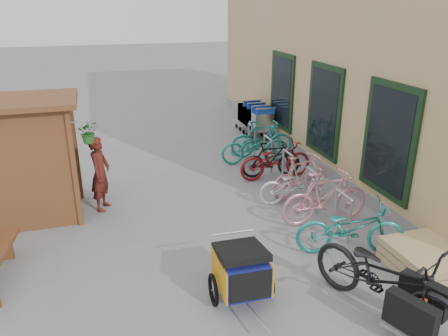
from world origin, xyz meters
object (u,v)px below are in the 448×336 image
object	(u,v)px
child_trailer	(241,269)
shopping_carts	(253,115)
person_kiosk	(100,173)
bike_6	(254,146)
bike_4	(275,160)
pallet_stack	(426,261)
bike_1	(325,198)
kiosk	(18,144)
cargo_bike	(386,279)
bike_2	(296,185)
bike_0	(350,228)
bike_5	(271,159)
bike_3	(301,175)
bike_7	(262,139)

from	to	relation	value
child_trailer	shopping_carts	bearing A→B (deg)	70.02
person_kiosk	bike_6	size ratio (longest dim) A/B	0.87
bike_4	pallet_stack	bearing A→B (deg)	-170.69
bike_4	bike_1	bearing A→B (deg)	179.84
person_kiosk	bike_4	bearing A→B (deg)	-60.86
kiosk	bike_6	world-z (taller)	kiosk
person_kiosk	bike_1	xyz separation A→B (m)	(4.11, -1.89, -0.25)
pallet_stack	shopping_carts	bearing A→B (deg)	90.00
pallet_stack	cargo_bike	bearing A→B (deg)	-152.60
cargo_bike	bike_6	xyz separation A→B (m)	(0.44, 6.24, -0.10)
bike_2	child_trailer	bearing A→B (deg)	148.59
child_trailer	person_kiosk	xyz separation A→B (m)	(-1.81, 3.64, 0.29)
child_trailer	bike_4	distance (m)	4.74
pallet_stack	cargo_bike	xyz separation A→B (m)	(-1.30, -0.67, 0.37)
shopping_carts	bike_0	size ratio (longest dim) A/B	1.15
kiosk	bike_6	bearing A→B (deg)	17.34
bike_0	bike_4	xyz separation A→B (m)	(0.12, 3.52, -0.01)
cargo_bike	kiosk	bearing A→B (deg)	115.75
bike_2	bike_5	xyz separation A→B (m)	(0.07, 1.55, 0.03)
shopping_carts	cargo_bike	size ratio (longest dim) A/B	0.90
pallet_stack	person_kiosk	size ratio (longest dim) A/B	0.76
kiosk	bike_0	world-z (taller)	kiosk
bike_3	child_trailer	bearing A→B (deg)	125.92
child_trailer	bike_1	world-z (taller)	bike_1
kiosk	bike_0	distance (m)	6.28
bike_4	bike_7	bearing A→B (deg)	-9.67
child_trailer	bike_7	distance (m)	6.24
bike_5	bike_1	bearing A→B (deg)	-173.22
bike_5	kiosk	bearing A→B (deg)	101.85
bike_5	pallet_stack	bearing A→B (deg)	-164.57
shopping_carts	bike_4	distance (m)	3.70
child_trailer	bike_0	world-z (taller)	bike_0
shopping_carts	bike_3	bearing A→B (deg)	-97.31
bike_0	person_kiosk	bearing A→B (deg)	69.66
shopping_carts	pallet_stack	bearing A→B (deg)	-90.00
pallet_stack	person_kiosk	world-z (taller)	person_kiosk
bike_1	bike_3	bearing A→B (deg)	-4.31
bike_0	bike_3	distance (m)	2.44
cargo_bike	bike_1	bearing A→B (deg)	56.22
pallet_stack	bike_3	bearing A→B (deg)	100.48
kiosk	bike_3	distance (m)	5.80
shopping_carts	bike_2	bearing A→B (deg)	-99.87
bike_1	bike_6	xyz separation A→B (m)	(-0.12, 3.59, -0.06)
shopping_carts	bike_5	xyz separation A→B (m)	(-0.81, -3.49, -0.21)
child_trailer	cargo_bike	xyz separation A→B (m)	(1.74, -0.90, 0.08)
bike_5	bike_7	xyz separation A→B (m)	(0.30, 1.42, 0.07)
pallet_stack	bike_6	distance (m)	5.63
bike_6	shopping_carts	bearing A→B (deg)	-17.10
bike_4	cargo_bike	bearing A→B (deg)	173.37
child_trailer	bike_6	distance (m)	5.77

